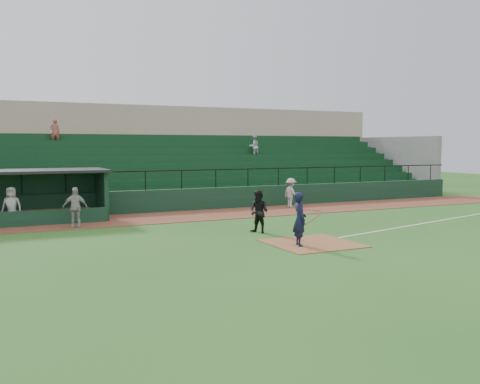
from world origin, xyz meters
name	(u,v)px	position (x,y,z in m)	size (l,w,h in m)	color
ground	(297,239)	(0.00, 0.00, 0.00)	(90.00, 90.00, 0.00)	#29581C
warning_track	(215,214)	(0.00, 8.00, 0.01)	(40.00, 4.00, 0.03)	brown
home_plate_dirt	(312,243)	(0.00, -1.00, 0.01)	(3.00, 3.00, 0.03)	brown
foul_line	(431,222)	(8.00, 1.20, 0.01)	(18.00, 0.09, 0.01)	white
stadium_structure	(164,164)	(0.00, 16.46, 2.30)	(38.00, 13.08, 6.40)	black
dugout	(5,194)	(-9.75, 9.56, 1.33)	(8.90, 3.20, 2.42)	black
batter_at_plate	(300,219)	(-0.66, -1.21, 0.95)	(1.10, 0.79, 1.91)	black
umpire	(259,212)	(-0.62, 1.93, 0.86)	(0.84, 0.65, 1.73)	black
runner	(291,193)	(5.00, 8.76, 0.86)	(1.08, 0.62, 1.67)	#ABA59F
dugout_player_a	(75,207)	(-7.12, 6.51, 0.89)	(1.01, 0.42, 1.73)	#ADA8A2
dugout_player_b	(12,206)	(-9.55, 8.14, 0.89)	(0.84, 0.54, 1.71)	#ADA8A2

